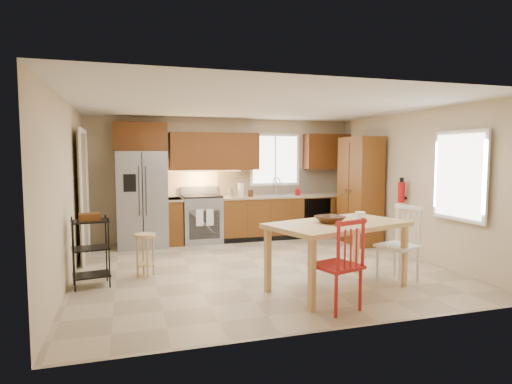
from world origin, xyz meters
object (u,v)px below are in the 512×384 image
object	(u,v)px
table_jar	(360,218)
utility_cart	(91,252)
bar_stool	(145,255)
table_bowl	(330,223)
dining_table	(337,257)
pantry	(360,191)
fire_extinguisher	(401,192)
soap_bottle	(298,191)
chair_red	(336,264)
refrigerator	(142,199)
range_stove	(202,220)
chair_white	(398,245)

from	to	relation	value
table_jar	utility_cart	distance (m)	3.63
bar_stool	table_bowl	bearing A→B (deg)	-52.58
dining_table	bar_stool	size ratio (longest dim) A/B	2.86
pantry	fire_extinguisher	xyz separation A→B (m)	(0.20, -1.05, 0.05)
pantry	utility_cart	bearing A→B (deg)	-163.37
dining_table	utility_cart	xyz separation A→B (m)	(-3.08, 1.06, 0.03)
soap_bottle	chair_red	size ratio (longest dim) A/B	0.18
refrigerator	table_jar	xyz separation A→B (m)	(2.72, -3.33, 0.00)
chair_red	table_jar	size ratio (longest dim) A/B	6.03
refrigerator	fire_extinguisher	xyz separation A→B (m)	(4.33, -1.98, 0.19)
pantry	fire_extinguisher	distance (m)	1.07
soap_bottle	table_bowl	xyz separation A→B (m)	(-0.96, -3.42, -0.12)
dining_table	table_jar	distance (m)	0.63
fire_extinguisher	table_bowl	xyz separation A→B (m)	(-2.11, -1.47, -0.22)
dining_table	utility_cart	bearing A→B (deg)	143.65
pantry	utility_cart	size ratio (longest dim) A/B	2.25
bar_stool	table_jar	bearing A→B (deg)	-45.90
refrigerator	range_stove	bearing A→B (deg)	2.99
soap_bottle	utility_cart	size ratio (longest dim) A/B	0.20
refrigerator	dining_table	xyz separation A→B (m)	(2.33, -3.44, -0.48)
refrigerator	fire_extinguisher	size ratio (longest dim) A/B	5.06
pantry	soap_bottle	bearing A→B (deg)	136.55
dining_table	chair_red	world-z (taller)	chair_red
soap_bottle	dining_table	world-z (taller)	soap_bottle
refrigerator	table_bowl	bearing A→B (deg)	-57.16
soap_bottle	chair_red	distance (m)	4.26
fire_extinguisher	soap_bottle	bearing A→B (deg)	120.53
table_bowl	utility_cart	xyz separation A→B (m)	(-2.97, 1.06, -0.41)
dining_table	chair_white	distance (m)	0.96
table_jar	table_bowl	bearing A→B (deg)	-167.47
soap_bottle	chair_white	bearing A→B (deg)	-88.26
refrigerator	range_stove	distance (m)	1.24
soap_bottle	table_jar	bearing A→B (deg)	-97.88
range_stove	pantry	size ratio (longest dim) A/B	0.44
chair_red	refrigerator	bearing A→B (deg)	98.46
soap_bottle	bar_stool	xyz separation A→B (m)	(-3.22, -2.07, -0.68)
refrigerator	pantry	xyz separation A→B (m)	(4.13, -0.93, 0.14)
refrigerator	dining_table	bearing A→B (deg)	-55.87
chair_white	utility_cart	bearing A→B (deg)	58.56
soap_bottle	dining_table	xyz separation A→B (m)	(-0.85, -3.42, -0.56)
table_bowl	bar_stool	size ratio (longest dim) A/B	0.58
range_stove	utility_cart	size ratio (longest dim) A/B	0.99
chair_red	bar_stool	size ratio (longest dim) A/B	1.68
refrigerator	soap_bottle	bearing A→B (deg)	-0.45
dining_table	range_stove	bearing A→B (deg)	91.26
range_stove	dining_table	size ratio (longest dim) A/B	0.52
fire_extinguisher	chair_white	xyz separation A→B (m)	(-1.05, -1.42, -0.58)
refrigerator	chair_red	distance (m)	4.56
pantry	dining_table	xyz separation A→B (m)	(-1.80, -2.52, -0.62)
table_jar	refrigerator	bearing A→B (deg)	129.27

